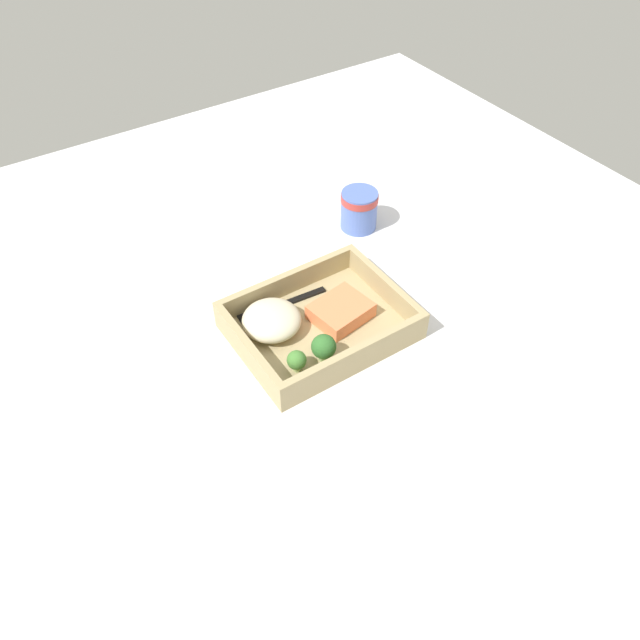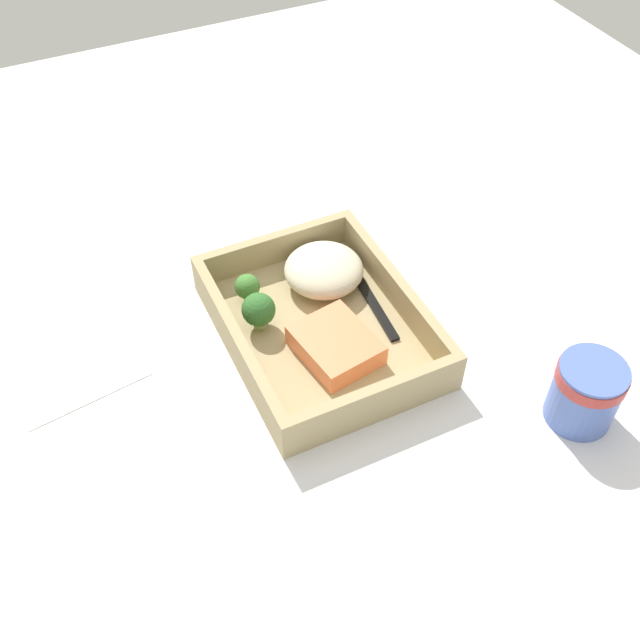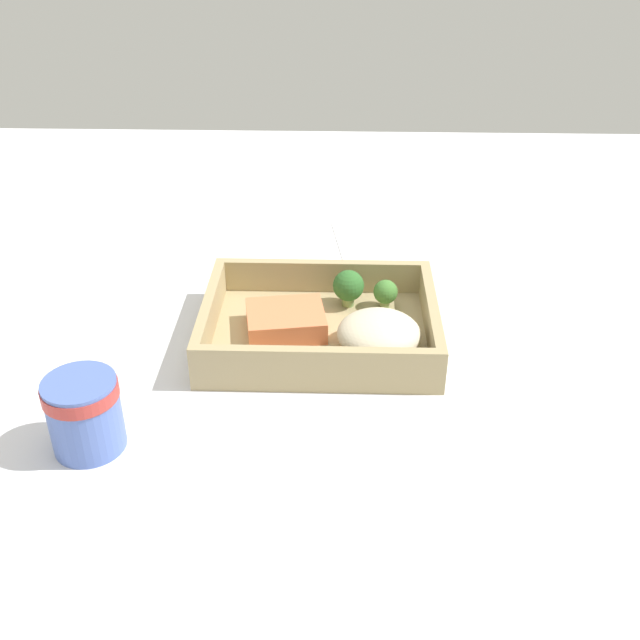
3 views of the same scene
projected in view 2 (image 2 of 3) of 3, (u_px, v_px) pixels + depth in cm
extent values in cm
cube|color=silver|center=(320.00, 342.00, 87.51)|extent=(160.00, 160.00, 2.00)
cube|color=tan|center=(320.00, 332.00, 86.34)|extent=(27.25, 21.10, 1.20)
cube|color=tan|center=(397.00, 290.00, 87.34)|extent=(27.25, 1.20, 4.08)
cube|color=tan|center=(238.00, 345.00, 81.50)|extent=(27.25, 1.20, 4.08)
cube|color=tan|center=(375.00, 400.00, 76.37)|extent=(1.20, 18.70, 4.08)
cube|color=tan|center=(275.00, 248.00, 92.47)|extent=(1.20, 18.70, 4.08)
cube|color=#F17C4D|center=(333.00, 346.00, 82.36)|extent=(10.10, 8.87, 2.65)
ellipsoid|color=beige|center=(324.00, 270.00, 89.66)|extent=(9.50, 9.54, 4.16)
cylinder|color=#8CA55F|center=(248.00, 296.00, 88.63)|extent=(1.14, 1.14, 1.39)
sphere|color=#437B33|center=(247.00, 286.00, 87.52)|extent=(3.00, 3.00, 3.00)
cylinder|color=#7C9957|center=(260.00, 321.00, 85.55)|extent=(1.47, 1.47, 1.73)
sphere|color=#2F662A|center=(259.00, 310.00, 84.14)|extent=(3.88, 3.88, 3.88)
cube|color=black|center=(373.00, 304.00, 88.38)|extent=(12.45, 2.08, 0.44)
cube|color=black|center=(348.00, 261.00, 93.43)|extent=(3.56, 2.46, 0.44)
cylinder|color=#4F69B7|center=(585.00, 393.00, 76.23)|extent=(6.94, 6.94, 7.71)
cylinder|color=#B23833|center=(592.00, 376.00, 74.22)|extent=(7.15, 7.15, 1.39)
cube|color=white|center=(80.00, 379.00, 82.25)|extent=(9.26, 14.98, 0.24)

